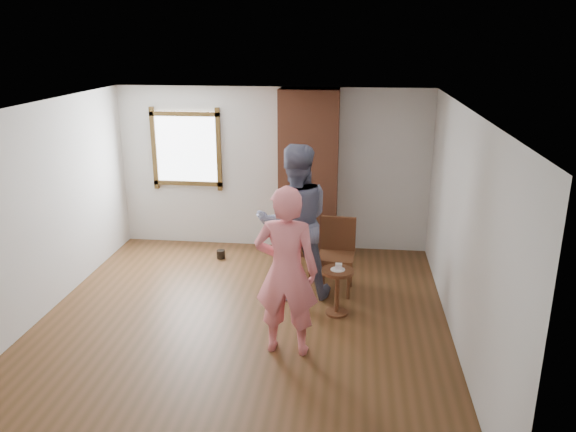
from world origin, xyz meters
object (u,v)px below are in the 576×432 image
object	(u,v)px
side_table	(337,284)
dining_chair_left	(302,240)
dining_chair_right	(337,251)
man	(295,222)
person_pink	(286,271)
stoneware_crock	(285,241)

from	to	relation	value
side_table	dining_chair_left	bearing A→B (deg)	115.08
dining_chair_right	man	size ratio (longest dim) A/B	0.49
man	person_pink	xyz separation A→B (m)	(0.06, -1.43, -0.08)
man	side_table	bearing A→B (deg)	128.72
man	dining_chair_left	bearing A→B (deg)	-104.25
side_table	stoneware_crock	bearing A→B (deg)	114.41
dining_chair_right	man	world-z (taller)	man
person_pink	dining_chair_left	bearing A→B (deg)	-86.78
man	dining_chair_right	bearing A→B (deg)	-169.20
dining_chair_right	man	distance (m)	0.76
dining_chair_left	dining_chair_right	size ratio (longest dim) A/B	0.93
dining_chair_left	dining_chair_right	world-z (taller)	dining_chair_right
side_table	person_pink	xyz separation A→B (m)	(-0.53, -0.92, 0.55)
dining_chair_left	person_pink	size ratio (longest dim) A/B	0.50
man	person_pink	size ratio (longest dim) A/B	1.08
man	person_pink	bearing A→B (deg)	81.61
person_pink	side_table	bearing A→B (deg)	-117.15
stoneware_crock	side_table	world-z (taller)	side_table
stoneware_crock	man	bearing A→B (deg)	-78.26
dining_chair_right	stoneware_crock	bearing A→B (deg)	128.85
stoneware_crock	person_pink	bearing A→B (deg)	-82.74
dining_chair_left	man	world-z (taller)	man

